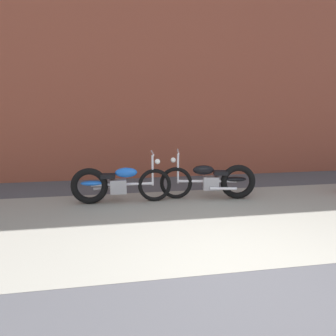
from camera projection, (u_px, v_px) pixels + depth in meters
The scene contains 5 objects.
ground_plane at pixel (250, 271), 3.49m from camera, with size 80.00×80.00×0.00m, color #47474C.
sidewalk_slab at pixel (207, 218), 5.19m from camera, with size 36.00×3.50×0.01m, color gray.
brick_building_wall at pixel (173, 82), 8.01m from camera, with size 36.00×0.50×5.15m, color brown.
motorcycle_blue at pixel (115, 184), 5.94m from camera, with size 2.01×0.58×1.03m.
motorcycle_black at pixel (214, 180), 6.21m from camera, with size 1.99×0.67×1.03m.
Camera 1 is at (-1.48, -2.98, 1.89)m, focal length 31.70 mm.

